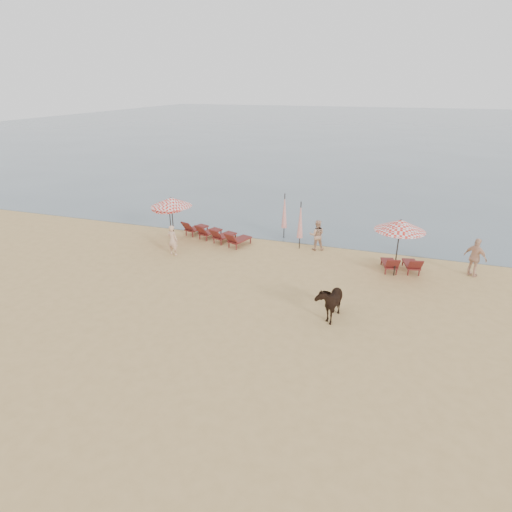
# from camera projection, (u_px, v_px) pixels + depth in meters

# --- Properties ---
(ground) EXTENTS (120.00, 120.00, 0.00)m
(ground) POSITION_uv_depth(u_px,v_px,m) (210.00, 338.00, 14.69)
(ground) COLOR tan
(ground) RESTS_ON ground
(sea) EXTENTS (160.00, 140.00, 0.06)m
(sea) POSITION_uv_depth(u_px,v_px,m) (376.00, 126.00, 84.90)
(sea) COLOR #51606B
(sea) RESTS_ON ground
(lounger_cluster_left) EXTENTS (4.16, 2.78, 0.61)m
(lounger_cluster_left) POSITION_uv_depth(u_px,v_px,m) (215.00, 233.00, 23.53)
(lounger_cluster_left) COLOR #5D2016
(lounger_cluster_left) RESTS_ON ground
(lounger_cluster_right) EXTENTS (1.88, 1.84, 0.57)m
(lounger_cluster_right) POSITION_uv_depth(u_px,v_px,m) (401.00, 264.00, 19.62)
(lounger_cluster_right) COLOR #5D2016
(lounger_cluster_right) RESTS_ON ground
(umbrella_open_left_a) EXTENTS (2.18, 2.18, 2.49)m
(umbrella_open_left_a) POSITION_uv_depth(u_px,v_px,m) (171.00, 202.00, 22.73)
(umbrella_open_left_a) COLOR black
(umbrella_open_left_a) RESTS_ON ground
(umbrella_open_left_b) EXTENTS (1.92, 1.95, 2.44)m
(umbrella_open_left_b) POSITION_uv_depth(u_px,v_px,m) (169.00, 203.00, 22.87)
(umbrella_open_left_b) COLOR black
(umbrella_open_left_b) RESTS_ON ground
(umbrella_open_right) EXTENTS (2.18, 2.18, 2.66)m
(umbrella_open_right) POSITION_uv_depth(u_px,v_px,m) (400.00, 225.00, 18.50)
(umbrella_open_right) COLOR black
(umbrella_open_right) RESTS_ON ground
(umbrella_closed_left) EXTENTS (0.31, 0.31, 2.56)m
(umbrella_closed_left) POSITION_uv_depth(u_px,v_px,m) (284.00, 211.00, 23.47)
(umbrella_closed_left) COLOR black
(umbrella_closed_left) RESTS_ON ground
(umbrella_closed_right) EXTENTS (0.31, 0.31, 2.55)m
(umbrella_closed_right) POSITION_uv_depth(u_px,v_px,m) (300.00, 220.00, 21.95)
(umbrella_closed_right) COLOR black
(umbrella_closed_right) RESTS_ON ground
(cow) EXTENTS (0.91, 1.72, 1.39)m
(cow) POSITION_uv_depth(u_px,v_px,m) (330.00, 300.00, 15.74)
(cow) COLOR black
(cow) RESTS_ON ground
(beachgoer_left) EXTENTS (0.62, 0.46, 1.56)m
(beachgoer_left) POSITION_uv_depth(u_px,v_px,m) (173.00, 240.00, 21.44)
(beachgoer_left) COLOR tan
(beachgoer_left) RESTS_ON ground
(beachgoer_right_a) EXTENTS (0.91, 0.78, 1.60)m
(beachgoer_right_a) POSITION_uv_depth(u_px,v_px,m) (317.00, 235.00, 22.11)
(beachgoer_right_a) COLOR tan
(beachgoer_right_a) RESTS_ON ground
(beachgoer_right_b) EXTENTS (1.10, 0.97, 1.79)m
(beachgoer_right_b) POSITION_uv_depth(u_px,v_px,m) (475.00, 258.00, 19.03)
(beachgoer_right_b) COLOR #D9A787
(beachgoer_right_b) RESTS_ON ground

